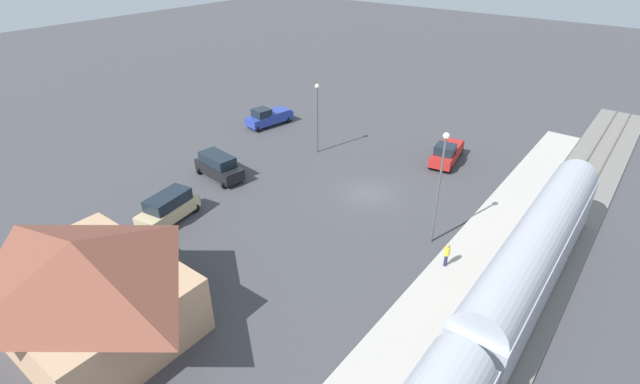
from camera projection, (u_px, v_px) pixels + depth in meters
name	position (u px, v px, depth m)	size (l,w,h in m)	color
ground_plane	(369.00, 193.00, 38.83)	(200.00, 200.00, 0.00)	#424247
railway_track	(543.00, 255.00, 31.36)	(4.80, 70.00, 0.30)	slate
platform	(486.00, 233.00, 33.45)	(3.20, 46.00, 0.30)	#B7B2A8
passenger_train	(466.00, 366.00, 19.99)	(2.93, 40.26, 4.98)	#ADB2BC
station_building	(84.00, 285.00, 24.31)	(11.40, 8.72, 5.84)	tan
pedestrian_on_platform	(447.00, 253.00, 29.55)	(0.36, 0.36, 1.71)	#23284C
pickup_red	(447.00, 153.00, 43.47)	(2.80, 5.64, 2.14)	red
suv_black	(219.00, 166.00, 40.73)	(5.10, 2.84, 2.22)	black
pickup_blue	(269.00, 117.00, 51.79)	(2.88, 5.66, 2.14)	#283D9E
suv_tan	(168.00, 208.00, 34.64)	(2.69, 5.14, 2.22)	#C6B284
light_pole_near_platform	(440.00, 177.00, 30.27)	(0.44, 0.44, 8.34)	#515156
light_pole_lot_center	(317.00, 110.00, 43.87)	(0.44, 0.44, 6.91)	#515156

